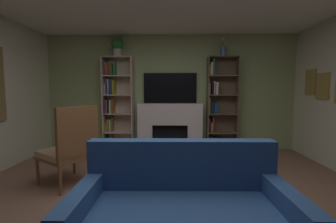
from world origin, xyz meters
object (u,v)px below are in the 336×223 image
(bookshelf_right, at_px, (218,107))
(vase_with_flowers, at_px, (223,50))
(armchair, at_px, (71,147))
(potted_plant, at_px, (117,46))
(tv, at_px, (170,88))
(bookshelf_left, at_px, (115,103))
(fireplace, at_px, (170,125))
(couch, at_px, (183,220))

(bookshelf_right, xyz_separation_m, vase_with_flowers, (0.08, -0.04, 1.22))
(armchair, bearing_deg, potted_plant, 83.95)
(tv, height_order, bookshelf_left, bookshelf_left)
(fireplace, xyz_separation_m, armchair, (-1.34, -1.96, -0.02))
(tv, xyz_separation_m, couch, (0.18, -3.40, -1.11))
(fireplace, xyz_separation_m, potted_plant, (-1.14, -0.02, 1.72))
(potted_plant, distance_m, vase_with_flowers, 2.27)
(fireplace, relative_size, vase_with_flowers, 3.72)
(vase_with_flowers, bearing_deg, couch, -106.28)
(vase_with_flowers, height_order, couch, vase_with_flowers)
(tv, relative_size, vase_with_flowers, 2.86)
(fireplace, distance_m, vase_with_flowers, 1.98)
(fireplace, bearing_deg, vase_with_flowers, -0.98)
(bookshelf_left, bearing_deg, tv, 4.17)
(tv, bearing_deg, bookshelf_left, -175.83)
(bookshelf_right, relative_size, vase_with_flowers, 5.03)
(bookshelf_right, relative_size, couch, 1.17)
(bookshelf_right, bearing_deg, bookshelf_left, -179.77)
(fireplace, bearing_deg, couch, -86.93)
(couch, xyz_separation_m, armchair, (-1.52, 1.34, 0.26))
(tv, relative_size, potted_plant, 2.93)
(couch, relative_size, armchair, 1.56)
(vase_with_flowers, bearing_deg, bookshelf_right, 153.01)
(bookshelf_left, height_order, bookshelf_right, same)
(potted_plant, bearing_deg, bookshelf_left, 157.51)
(bookshelf_right, xyz_separation_m, armchair, (-2.40, -1.98, -0.43))
(bookshelf_left, height_order, armchair, bookshelf_left)
(fireplace, bearing_deg, bookshelf_right, 1.07)
(potted_plant, height_order, couch, potted_plant)
(tv, height_order, vase_with_flowers, vase_with_flowers)
(fireplace, height_order, potted_plant, potted_plant)
(fireplace, relative_size, bookshelf_left, 0.74)
(vase_with_flowers, bearing_deg, armchair, -141.90)
(fireplace, distance_m, potted_plant, 2.06)
(vase_with_flowers, xyz_separation_m, couch, (-0.96, -3.28, -1.91))
(bookshelf_left, relative_size, potted_plant, 5.15)
(bookshelf_left, relative_size, vase_with_flowers, 5.03)
(fireplace, relative_size, potted_plant, 3.80)
(tv, relative_size, couch, 0.67)
(fireplace, distance_m, bookshelf_right, 1.13)
(tv, xyz_separation_m, potted_plant, (-1.14, -0.12, 0.90))
(fireplace, height_order, vase_with_flowers, vase_with_flowers)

